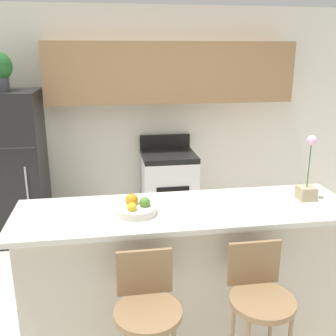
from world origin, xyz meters
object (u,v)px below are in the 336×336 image
(refrigerator, at_px, (9,168))
(stove_range, at_px, (169,189))
(bar_stool_left, at_px, (147,312))
(orchid_vase, at_px, (307,182))
(bar_stool_right, at_px, (260,300))
(fruit_bowl, at_px, (136,208))
(trash_bin, at_px, (67,227))

(refrigerator, xyz_separation_m, stove_range, (1.77, 0.04, -0.37))
(bar_stool_left, bearing_deg, orchid_vase, 25.83)
(bar_stool_right, bearing_deg, refrigerator, 128.04)
(stove_range, distance_m, bar_stool_left, 2.55)
(refrigerator, xyz_separation_m, bar_stool_left, (1.25, -2.45, -0.17))
(refrigerator, relative_size, orchid_vase, 3.52)
(orchid_vase, bearing_deg, stove_range, 110.13)
(bar_stool_left, bearing_deg, bar_stool_right, 0.00)
(bar_stool_right, bearing_deg, stove_range, 93.29)
(bar_stool_left, xyz_separation_m, fruit_bowl, (-0.01, 0.52, 0.41))
(bar_stool_right, distance_m, orchid_vase, 0.95)
(refrigerator, relative_size, bar_stool_right, 1.71)
(bar_stool_right, relative_size, fruit_bowl, 3.63)
(refrigerator, distance_m, trash_bin, 0.90)
(orchid_vase, bearing_deg, refrigerator, 143.02)
(stove_range, xyz_separation_m, bar_stool_right, (0.14, -2.49, 0.19))
(orchid_vase, height_order, trash_bin, orchid_vase)
(bar_stool_left, bearing_deg, trash_bin, 106.63)
(stove_range, distance_m, fruit_bowl, 2.13)
(bar_stool_right, distance_m, trash_bin, 2.62)
(bar_stool_left, xyz_separation_m, orchid_vase, (1.22, 0.59, 0.50))
(stove_range, relative_size, orchid_vase, 2.27)
(stove_range, relative_size, bar_stool_left, 1.10)
(bar_stool_left, height_order, trash_bin, bar_stool_left)
(fruit_bowl, bearing_deg, bar_stool_left, -88.51)
(stove_range, distance_m, orchid_vase, 2.14)
(bar_stool_right, bearing_deg, orchid_vase, 46.72)
(fruit_bowl, xyz_separation_m, trash_bin, (-0.65, 1.69, -0.87))
(stove_range, distance_m, bar_stool_right, 2.50)
(bar_stool_left, distance_m, fruit_bowl, 0.66)
(stove_range, bearing_deg, bar_stool_right, -86.71)
(bar_stool_left, bearing_deg, stove_range, 78.24)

